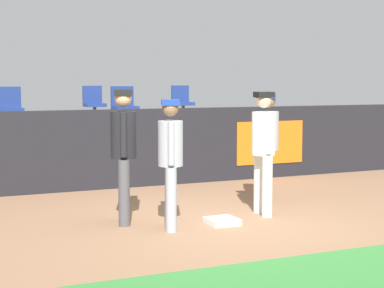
{
  "coord_description": "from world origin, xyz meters",
  "views": [
    {
      "loc": [
        -3.87,
        -7.52,
        1.93
      ],
      "look_at": [
        -0.07,
        1.05,
        1.0
      ],
      "focal_mm": 59.47,
      "sensor_mm": 36.0,
      "label": 1
    }
  ],
  "objects": [
    {
      "name": "seat_front_left",
      "position": [
        -2.14,
        4.93,
        1.46
      ],
      "size": [
        0.45,
        0.44,
        0.84
      ],
      "color": "#4C4C51",
      "rests_on": "bleacher_platform"
    },
    {
      "name": "seat_back_center",
      "position": [
        -0.02,
        6.73,
        1.46
      ],
      "size": [
        0.45,
        0.44,
        0.84
      ],
      "color": "#4C4C51",
      "rests_on": "bleacher_platform"
    },
    {
      "name": "player_runner_visitor",
      "position": [
        1.21,
        1.02,
        1.01
      ],
      "size": [
        0.45,
        0.45,
        1.74
      ],
      "rotation": [
        0.0,
        0.0,
        -2.11
      ],
      "color": "#9EA3AD",
      "rests_on": "ground_plane"
    },
    {
      "name": "player_umpire",
      "position": [
        -1.27,
        0.63,
        1.05
      ],
      "size": [
        0.43,
        0.49,
        1.82
      ],
      "rotation": [
        0.0,
        0.0,
        -1.88
      ],
      "color": "#4C4C51",
      "rests_on": "ground_plane"
    },
    {
      "name": "player_coach_visitor",
      "position": [
        -0.82,
        0.05,
        0.98
      ],
      "size": [
        0.41,
        0.45,
        1.69
      ],
      "rotation": [
        0.0,
        0.0,
        -1.91
      ],
      "color": "#9EA3AD",
      "rests_on": "ground_plane"
    },
    {
      "name": "first_base",
      "position": [
        -0.07,
        0.05,
        0.04
      ],
      "size": [
        0.4,
        0.4,
        0.08
      ],
      "primitive_type": "cube",
      "color": "white",
      "rests_on": "ground_plane"
    },
    {
      "name": "bleacher_platform",
      "position": [
        0.0,
        6.06,
        0.49
      ],
      "size": [
        18.0,
        4.8,
        0.99
      ],
      "primitive_type": "cube",
      "color": "#59595E",
      "rests_on": "ground_plane"
    },
    {
      "name": "seat_back_right",
      "position": [
        2.18,
        6.73,
        1.46
      ],
      "size": [
        0.45,
        0.44,
        0.84
      ],
      "color": "#4C4C51",
      "rests_on": "bleacher_platform"
    },
    {
      "name": "ground_plane",
      "position": [
        0.0,
        0.0,
        0.0
      ],
      "size": [
        60.0,
        60.0,
        0.0
      ],
      "primitive_type": "plane",
      "color": "#936B4C"
    },
    {
      "name": "field_wall",
      "position": [
        0.01,
        3.49,
        0.71
      ],
      "size": [
        18.0,
        0.26,
        1.42
      ],
      "color": "black",
      "rests_on": "ground_plane"
    },
    {
      "name": "player_fielder_home",
      "position": [
        0.75,
        0.36,
        1.03
      ],
      "size": [
        0.39,
        0.54,
        1.78
      ],
      "rotation": [
        0.0,
        0.0,
        -1.71
      ],
      "color": "white",
      "rests_on": "ground_plane"
    },
    {
      "name": "seat_front_center",
      "position": [
        0.13,
        4.93,
        1.46
      ],
      "size": [
        0.48,
        0.44,
        0.84
      ],
      "color": "#4C4C51",
      "rests_on": "bleacher_platform"
    }
  ]
}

